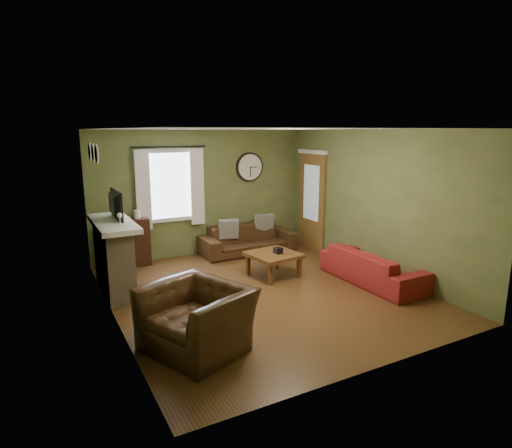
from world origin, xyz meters
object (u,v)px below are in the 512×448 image
sofa_red (372,267)px  armchair (197,318)px  bookshelf (128,243)px  sofa_brown (248,239)px  coffee_table (273,265)px

sofa_red → armchair: size_ratio=1.66×
bookshelf → sofa_brown: bearing=-5.4°
sofa_red → coffee_table: sofa_red is taller
bookshelf → coffee_table: bookshelf is taller
sofa_brown → coffee_table: 1.63m
bookshelf → sofa_red: bookshelf is taller
sofa_red → coffee_table: bearing=51.3°
armchair → coffee_table: bearing=107.4°
bookshelf → coffee_table: (2.16, -1.83, -0.25)m
sofa_red → coffee_table: 1.73m
sofa_brown → coffee_table: bearing=-100.7°
coffee_table → sofa_brown: bearing=79.3°
bookshelf → sofa_red: size_ratio=0.47×
sofa_brown → sofa_red: sofa_brown is taller
bookshelf → armchair: size_ratio=0.79×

